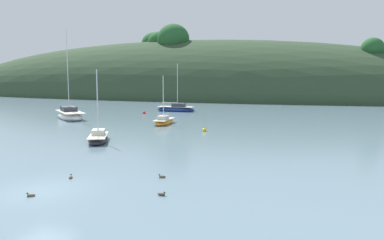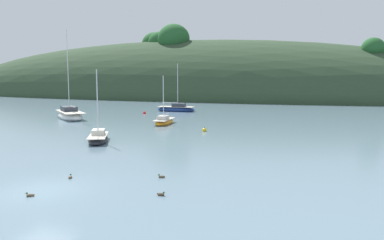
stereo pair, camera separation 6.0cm
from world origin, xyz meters
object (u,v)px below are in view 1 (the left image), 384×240
at_px(mooring_buoy_outer, 204,130).
at_px(sailboat_yellow_far, 164,121).
at_px(sailboat_white_near, 98,138).
at_px(mooring_buoy_channel, 144,113).
at_px(duck_lead, 31,195).
at_px(duck_trailing, 162,194).
at_px(duck_lone_left, 71,177).
at_px(duck_lone_right, 162,177).
at_px(sailboat_cream_ketch, 176,109).
at_px(sailboat_orange_cutter, 70,115).

bearing_deg(mooring_buoy_outer, sailboat_yellow_far, 148.38).
relative_size(sailboat_white_near, mooring_buoy_channel, 11.30).
height_order(sailboat_white_near, mooring_buoy_channel, sailboat_white_near).
relative_size(sailboat_yellow_far, duck_lead, 14.21).
relative_size(duck_trailing, duck_lone_left, 1.05).
relative_size(sailboat_yellow_far, mooring_buoy_outer, 10.38).
bearing_deg(duck_lone_right, sailboat_white_near, 139.52).
xyz_separation_m(sailboat_white_near, mooring_buoy_channel, (-7.43, 22.11, -0.18)).
bearing_deg(duck_lead, mooring_buoy_outer, 87.97).
relative_size(sailboat_yellow_far, duck_lone_left, 13.80).
xyz_separation_m(sailboat_white_near, sailboat_yellow_far, (0.19, 12.41, -0.00)).
height_order(sailboat_cream_ketch, duck_lone_right, sailboat_cream_ketch).
bearing_deg(duck_trailing, duck_lone_right, 114.88).
xyz_separation_m(duck_trailing, duck_lead, (-5.46, -2.20, 0.00)).
distance_m(sailboat_cream_ketch, mooring_buoy_channel, 5.89).
xyz_separation_m(sailboat_cream_ketch, duck_lone_right, (14.38, -35.59, -0.31)).
distance_m(mooring_buoy_outer, duck_lone_left, 18.75).
distance_m(sailboat_cream_ketch, duck_lone_right, 38.39).
bearing_deg(duck_trailing, duck_lone_left, 170.41).
relative_size(mooring_buoy_channel, duck_lone_left, 1.33).
bearing_deg(sailboat_white_near, sailboat_cream_ketch, 99.75).
height_order(sailboat_yellow_far, duck_lone_right, sailboat_yellow_far).
xyz_separation_m(sailboat_orange_cutter, mooring_buoy_outer, (19.61, -4.54, -0.34)).
bearing_deg(duck_lead, sailboat_white_near, 112.62).
height_order(sailboat_yellow_far, mooring_buoy_channel, sailboat_yellow_far).
bearing_deg(sailboat_yellow_far, duck_lone_right, -65.35).
bearing_deg(sailboat_yellow_far, mooring_buoy_channel, 128.18).
bearing_deg(sailboat_yellow_far, sailboat_orange_cutter, 176.66).
bearing_deg(duck_trailing, mooring_buoy_outer, 103.37).
xyz_separation_m(sailboat_orange_cutter, duck_lead, (18.83, -26.44, -0.40)).
height_order(mooring_buoy_channel, duck_trailing, mooring_buoy_channel).
xyz_separation_m(sailboat_orange_cutter, sailboat_cream_ketch, (8.62, 14.12, -0.09)).
distance_m(sailboat_yellow_far, duck_lone_right, 22.75).
relative_size(mooring_buoy_channel, duck_lone_right, 1.29).
bearing_deg(duck_trailing, mooring_buoy_channel, 119.03).
relative_size(mooring_buoy_channel, duck_lead, 1.37).
bearing_deg(sailboat_orange_cutter, mooring_buoy_channel, 56.51).
height_order(mooring_buoy_outer, duck_lone_right, mooring_buoy_outer).
bearing_deg(sailboat_orange_cutter, duck_trailing, -44.94).
height_order(sailboat_cream_ketch, mooring_buoy_outer, sailboat_cream_ketch).
relative_size(sailboat_cream_ketch, duck_lone_right, 17.89).
xyz_separation_m(mooring_buoy_channel, duck_trailing, (18.40, -33.14, -0.07)).
height_order(sailboat_cream_ketch, mooring_buoy_channel, sailboat_cream_ketch).
bearing_deg(duck_trailing, sailboat_cream_ketch, 112.22).
bearing_deg(duck_lone_left, sailboat_yellow_far, 102.52).
bearing_deg(sailboat_yellow_far, duck_lone_left, -77.48).
height_order(sailboat_white_near, duck_lone_left, sailboat_white_near).
relative_size(sailboat_white_near, duck_lone_right, 14.63).
bearing_deg(duck_lone_left, mooring_buoy_outer, 86.62).
bearing_deg(sailboat_orange_cutter, duck_lead, -54.54).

